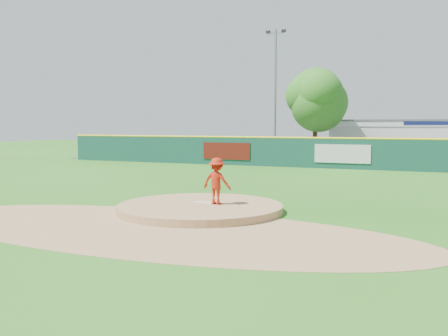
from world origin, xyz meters
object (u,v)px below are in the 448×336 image
at_px(light_pole_left, 275,88).
at_px(van, 331,153).
at_px(deciduous_tree, 315,104).
at_px(pool_building_grp, 425,139).
at_px(playground_slide, 190,148).
at_px(pitcher, 217,181).

bearing_deg(light_pole_left, van, -37.96).
height_order(van, deciduous_tree, deciduous_tree).
bearing_deg(pool_building_grp, van, -123.20).
bearing_deg(van, deciduous_tree, 22.59).
xyz_separation_m(playground_slide, light_pole_left, (6.51, 3.45, 5.19)).
relative_size(playground_slide, deciduous_tree, 0.42).
bearing_deg(van, pool_building_grp, -45.96).
bearing_deg(light_pole_left, pool_building_grp, 22.60).
height_order(deciduous_tree, light_pole_left, light_pole_left).
bearing_deg(playground_slide, van, -4.94).
relative_size(van, pool_building_grp, 0.36).
bearing_deg(playground_slide, pitcher, -60.84).
bearing_deg(van, pitcher, 169.09).
relative_size(pool_building_grp, deciduous_tree, 2.07).
distance_m(van, playground_slide, 12.33).
height_order(pitcher, pool_building_grp, pool_building_grp).
xyz_separation_m(pitcher, light_pole_left, (-6.50, 26.76, 5.03)).
bearing_deg(playground_slide, deciduous_tree, 7.85).
height_order(van, playground_slide, playground_slide).
relative_size(pitcher, pool_building_grp, 0.10).
relative_size(deciduous_tree, light_pole_left, 0.67).
bearing_deg(light_pole_left, pitcher, -76.34).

